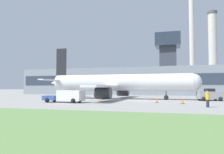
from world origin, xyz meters
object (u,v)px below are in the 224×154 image
Objects in this scene: airplane at (117,83)px; pushback_tug at (210,95)px; baggage_truck at (66,96)px; ground_crew_person at (208,99)px.

pushback_tug is at bearing -2.33° from airplane.
airplane is 16.34m from pushback_tug.
baggage_truck is at bearing -113.03° from airplane.
pushback_tug is 2.31× the size of ground_crew_person.
baggage_truck is (-4.84, -11.39, -2.15)m from airplane.
baggage_truck is (-21.03, -10.73, -0.02)m from pushback_tug.
airplane reaches higher than baggage_truck.
pushback_tug is at bearing 27.03° from baggage_truck.
ground_crew_person is at bearing -99.06° from pushback_tug.
pushback_tug is 23.61m from baggage_truck.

